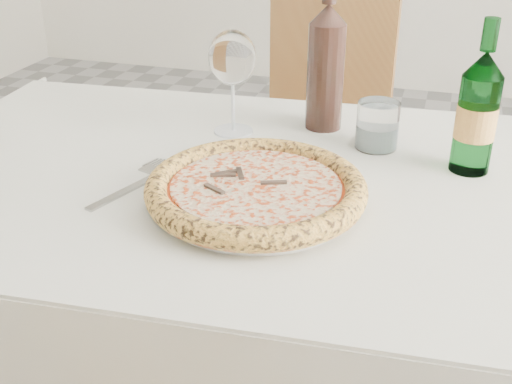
# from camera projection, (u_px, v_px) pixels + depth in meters

# --- Properties ---
(dining_table) EXTENTS (1.40, 0.89, 0.76)m
(dining_table) POSITION_uv_depth(u_px,v_px,m) (273.00, 226.00, 1.11)
(dining_table) COLOR olive
(dining_table) RESTS_ON floor
(chair_far) EXTENTS (0.40, 0.40, 0.93)m
(chair_far) POSITION_uv_depth(u_px,v_px,m) (321.00, 124.00, 1.91)
(chair_far) COLOR olive
(chair_far) RESTS_ON floor
(plate) EXTENTS (0.30, 0.30, 0.02)m
(plate) POSITION_uv_depth(u_px,v_px,m) (256.00, 198.00, 0.98)
(plate) COLOR silver
(plate) RESTS_ON dining_table
(pizza) EXTENTS (0.34, 0.34, 0.04)m
(pizza) POSITION_uv_depth(u_px,v_px,m) (256.00, 188.00, 0.97)
(pizza) COLOR tan
(pizza) RESTS_ON plate
(fork) EXTENTS (0.06, 0.22, 0.00)m
(fork) POSITION_uv_depth(u_px,v_px,m) (133.00, 184.00, 1.04)
(fork) COLOR #9C9C9C
(fork) RESTS_ON dining_table
(wine_glass) EXTENTS (0.09, 0.09, 0.20)m
(wine_glass) POSITION_uv_depth(u_px,v_px,m) (232.00, 60.00, 1.19)
(wine_glass) COLOR white
(wine_glass) RESTS_ON dining_table
(tumbler) EXTENTS (0.08, 0.08, 0.09)m
(tumbler) POSITION_uv_depth(u_px,v_px,m) (377.00, 128.00, 1.17)
(tumbler) COLOR white
(tumbler) RESTS_ON dining_table
(beer_bottle) EXTENTS (0.07, 0.07, 0.26)m
(beer_bottle) POSITION_uv_depth(u_px,v_px,m) (477.00, 113.00, 1.05)
(beer_bottle) COLOR #408B51
(beer_bottle) RESTS_ON dining_table
(wine_bottle) EXTENTS (0.07, 0.07, 0.29)m
(wine_bottle) POSITION_uv_depth(u_px,v_px,m) (326.00, 66.00, 1.22)
(wine_bottle) COLOR black
(wine_bottle) RESTS_ON dining_table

